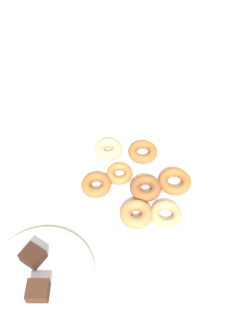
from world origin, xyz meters
TOP-DOWN VIEW (x-y plane):
  - ground_plane at (0.00, 0.00)m, footprint 2.40×2.40m
  - donut_plate at (0.00, 0.00)m, footprint 0.35×0.35m
  - donut_0 at (-0.12, -0.04)m, footprint 0.12×0.12m
  - donut_1 at (0.09, 0.01)m, footprint 0.10×0.10m
  - donut_2 at (0.06, 0.11)m, footprint 0.12×0.12m
  - donut_3 at (0.01, -0.11)m, footprint 0.12×0.12m
  - donut_4 at (-0.07, 0.09)m, footprint 0.10×0.10m
  - donut_5 at (-0.01, 0.05)m, footprint 0.09×0.09m
  - donut_6 at (-0.10, -0.12)m, footprint 0.12×0.12m
  - donut_7 at (-0.04, -0.04)m, footprint 0.09×0.09m
  - cake_plate at (-0.35, 0.12)m, footprint 0.26×0.26m
  - brownie_near at (-0.39, 0.10)m, footprint 0.06×0.06m
  - brownie_far at (-0.32, 0.15)m, footprint 0.06×0.06m

SIDE VIEW (x-z plane):
  - ground_plane at x=0.00m, z-range 0.00..0.00m
  - donut_plate at x=0.00m, z-range 0.00..0.02m
  - cake_plate at x=-0.35m, z-range 0.00..0.02m
  - donut_5 at x=-0.01m, z-range 0.02..0.04m
  - donut_6 at x=-0.10m, z-range 0.02..0.04m
  - donut_1 at x=0.09m, z-range 0.02..0.04m
  - donut_3 at x=0.01m, z-range 0.02..0.04m
  - donut_4 at x=-0.07m, z-range 0.02..0.04m
  - donut_7 at x=-0.04m, z-range 0.02..0.04m
  - donut_2 at x=0.06m, z-range 0.02..0.04m
  - donut_0 at x=-0.12m, z-range 0.02..0.04m
  - brownie_near at x=-0.39m, z-range 0.02..0.05m
  - brownie_far at x=-0.32m, z-range 0.02..0.05m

